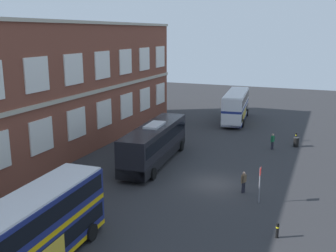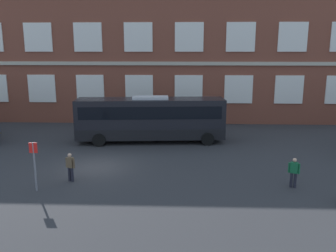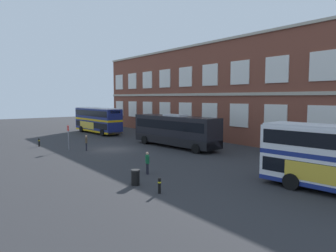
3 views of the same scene
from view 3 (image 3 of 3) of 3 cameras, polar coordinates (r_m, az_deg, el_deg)
ground_plane at (r=36.11m, az=-7.45°, el=-3.94°), size 120.00×120.00×0.00m
brick_terminal_building at (r=46.61m, az=9.02°, el=6.02°), size 50.23×8.19×13.10m
double_decker_near at (r=51.00m, az=-12.75°, el=1.10°), size 11.12×3.31×4.07m
touring_coach at (r=35.96m, az=1.28°, el=-0.86°), size 12.16×3.61×3.80m
waiting_passenger at (r=34.78m, az=-14.74°, el=-2.87°), size 0.63×0.37×1.70m
second_passenger at (r=23.51m, az=-3.81°, el=-6.58°), size 0.63×0.37×1.70m
bus_stand_flag at (r=35.54m, az=-17.80°, el=-1.63°), size 0.44×0.10×2.70m
station_litter_bin at (r=20.83m, az=-5.99°, el=-9.33°), size 0.60×0.60×1.03m
safety_bollard_west at (r=19.01m, az=-1.58°, el=-10.82°), size 0.19×0.19×0.95m
safety_bollard_east at (r=39.53m, az=-22.55°, el=-2.78°), size 0.19×0.19×0.95m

